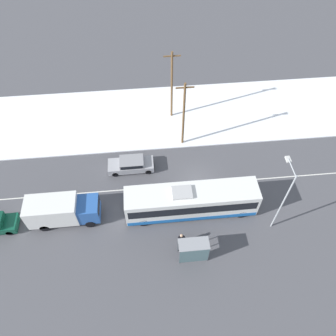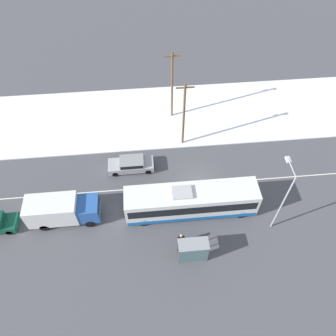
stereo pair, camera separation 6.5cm
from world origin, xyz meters
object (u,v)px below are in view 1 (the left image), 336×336
(city_bus, at_px, (191,201))
(streetlamp, at_px, (284,194))
(pedestrian_at_stop, at_px, (181,238))
(utility_pole_snowlot, at_px, (172,85))
(sedan_car, at_px, (131,164))
(utility_pole_roadside, at_px, (184,115))
(box_truck, at_px, (61,210))
(bus_shelter, at_px, (194,251))

(city_bus, bearing_deg, streetlamp, -15.40)
(pedestrian_at_stop, xyz_separation_m, utility_pole_snowlot, (0.86, 16.78, 3.50))
(sedan_car, height_order, utility_pole_roadside, utility_pole_roadside)
(streetlamp, distance_m, utility_pole_snowlot, 17.27)
(box_truck, xyz_separation_m, sedan_car, (6.43, 5.44, -0.81))
(city_bus, relative_size, streetlamp, 1.57)
(bus_shelter, height_order, utility_pole_snowlot, utility_pole_snowlot)
(bus_shelter, distance_m, utility_pole_roadside, 13.98)
(box_truck, relative_size, utility_pole_roadside, 0.79)
(sedan_car, bearing_deg, utility_pole_roadside, -151.27)
(pedestrian_at_stop, bearing_deg, utility_pole_snowlot, 87.05)
(bus_shelter, bearing_deg, utility_pole_snowlot, 89.96)
(city_bus, height_order, utility_pole_roadside, utility_pole_roadside)
(pedestrian_at_stop, bearing_deg, utility_pole_roadside, 82.41)
(box_truck, bearing_deg, utility_pole_roadside, 35.17)
(box_truck, relative_size, utility_pole_snowlot, 0.74)
(sedan_car, xyz_separation_m, pedestrian_at_stop, (4.18, -9.02, 0.26))
(sedan_car, bearing_deg, city_bus, 134.16)
(sedan_car, bearing_deg, streetlamp, 149.06)
(pedestrian_at_stop, bearing_deg, sedan_car, 114.86)
(streetlamp, xyz_separation_m, utility_pole_roadside, (-6.99, 10.85, -0.53))
(sedan_car, bearing_deg, utility_pole_snowlot, -123.00)
(box_truck, height_order, pedestrian_at_stop, box_truck)
(sedan_car, xyz_separation_m, streetlamp, (12.79, -7.67, 4.05))
(sedan_car, distance_m, streetlamp, 15.45)
(pedestrian_at_stop, height_order, bus_shelter, bus_shelter)
(utility_pole_snowlot, bearing_deg, pedestrian_at_stop, -92.95)
(streetlamp, relative_size, utility_pole_snowlot, 0.90)
(city_bus, distance_m, utility_pole_snowlot, 13.74)
(city_bus, bearing_deg, box_truck, 178.97)
(box_truck, height_order, sedan_car, box_truck)
(city_bus, height_order, utility_pole_snowlot, utility_pole_snowlot)
(pedestrian_at_stop, bearing_deg, bus_shelter, -60.47)
(sedan_car, bearing_deg, box_truck, 40.23)
(box_truck, height_order, bus_shelter, box_truck)
(bus_shelter, xyz_separation_m, utility_pole_roadside, (0.78, 13.70, 2.65))
(utility_pole_snowlot, bearing_deg, box_truck, -130.99)
(streetlamp, bearing_deg, pedestrian_at_stop, -171.08)
(box_truck, xyz_separation_m, utility_pole_roadside, (12.24, 8.62, 2.72))
(bus_shelter, relative_size, utility_pole_roadside, 0.31)
(utility_pole_snowlot, bearing_deg, city_bus, -88.07)
(sedan_car, height_order, streetlamp, streetlamp)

